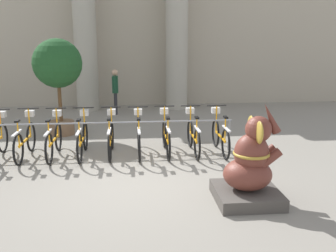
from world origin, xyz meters
TOP-DOWN VIEW (x-y plane):
  - ground_plane at (0.00, 0.00)m, footprint 60.00×60.00m
  - building_facade at (0.00, 8.60)m, footprint 20.00×0.20m
  - column_left at (-1.68, 7.60)m, footprint 1.04×1.04m
  - column_right at (1.68, 7.60)m, footprint 1.04×1.04m
  - bike_rack at (-0.53, 1.95)m, footprint 5.75×0.05m
  - bicycle_1 at (-2.46, 1.85)m, footprint 0.48×1.75m
  - bicycle_2 at (-1.81, 1.83)m, footprint 0.48×1.75m
  - bicycle_3 at (-1.17, 1.83)m, footprint 0.48×1.75m
  - bicycle_4 at (-0.53, 1.85)m, footprint 0.48×1.75m
  - bicycle_5 at (0.12, 1.81)m, footprint 0.48×1.75m
  - bicycle_6 at (0.76, 1.85)m, footprint 0.48×1.75m
  - bicycle_7 at (1.41, 1.84)m, footprint 0.48×1.75m
  - bicycle_8 at (2.05, 1.82)m, footprint 0.48×1.75m
  - elephant_statue at (1.91, -0.91)m, footprint 1.05×1.05m
  - person_pedestrian at (-0.61, 6.64)m, footprint 0.21×0.47m
  - potted_tree at (-2.02, 3.90)m, footprint 1.34×1.34m

SIDE VIEW (x-z plane):
  - ground_plane at x=0.00m, z-range 0.00..0.00m
  - bicycle_1 at x=-2.46m, z-range -0.12..0.95m
  - bicycle_2 at x=-1.81m, z-range -0.12..0.95m
  - bicycle_3 at x=-1.17m, z-range -0.12..0.95m
  - bicycle_4 at x=-0.53m, z-range -0.12..0.95m
  - bicycle_5 at x=0.12m, z-range -0.12..0.95m
  - bicycle_6 at x=0.76m, z-range -0.12..0.95m
  - bicycle_7 at x=1.41m, z-range -0.12..0.95m
  - bicycle_8 at x=2.05m, z-range -0.12..0.95m
  - elephant_statue at x=1.91m, z-range -0.28..1.41m
  - bike_rack at x=-0.53m, z-range 0.26..1.03m
  - person_pedestrian at x=-0.61m, z-range 0.15..1.74m
  - potted_tree at x=-2.02m, z-range 0.53..3.19m
  - column_left at x=-1.68m, z-range 0.04..5.20m
  - column_right at x=1.68m, z-range 0.04..5.20m
  - building_facade at x=0.00m, z-range 0.00..6.00m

